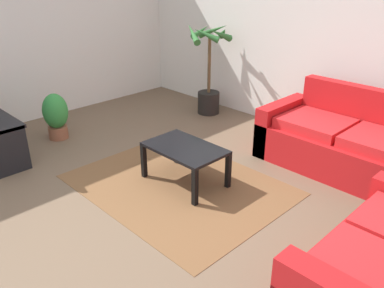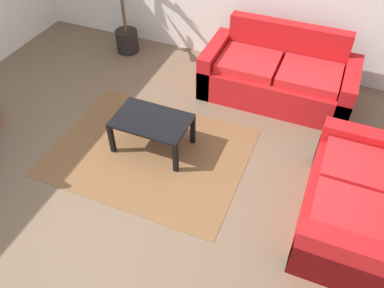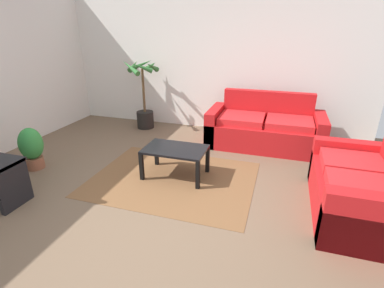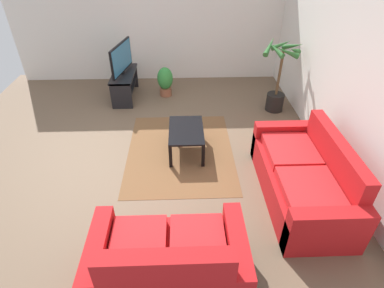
{
  "view_description": "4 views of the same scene",
  "coord_description": "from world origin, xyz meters",
  "px_view_note": "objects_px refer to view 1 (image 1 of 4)",
  "views": [
    {
      "loc": [
        2.76,
        -1.81,
        2.16
      ],
      "look_at": [
        0.22,
        0.68,
        0.54
      ],
      "focal_mm": 37.01,
      "sensor_mm": 36.0,
      "label": 1
    },
    {
      "loc": [
        1.67,
        -2.05,
        3.19
      ],
      "look_at": [
        0.59,
        0.57,
        0.43
      ],
      "focal_mm": 35.95,
      "sensor_mm": 36.0,
      "label": 2
    },
    {
      "loc": [
        1.34,
        -2.63,
        1.96
      ],
      "look_at": [
        0.33,
        0.56,
        0.6
      ],
      "focal_mm": 27.14,
      "sensor_mm": 36.0,
      "label": 3
    },
    {
      "loc": [
        4.1,
        0.71,
        3.03
      ],
      "look_at": [
        0.49,
        0.84,
        0.47
      ],
      "focal_mm": 28.87,
      "sensor_mm": 36.0,
      "label": 4
    }
  ],
  "objects_px": {
    "couch_main": "(348,145)",
    "coffee_table": "(185,152)",
    "potted_palm": "(209,76)",
    "potted_plant_small": "(56,115)"
  },
  "relations": [
    {
      "from": "couch_main",
      "to": "coffee_table",
      "type": "distance_m",
      "value": 1.87
    },
    {
      "from": "coffee_table",
      "to": "potted_plant_small",
      "type": "xyz_separation_m",
      "value": [
        -2.07,
        -0.41,
        -0.02
      ]
    },
    {
      "from": "potted_plant_small",
      "to": "couch_main",
      "type": "bearing_deg",
      "value": 31.37
    },
    {
      "from": "coffee_table",
      "to": "potted_plant_small",
      "type": "bearing_deg",
      "value": -168.94
    },
    {
      "from": "coffee_table",
      "to": "potted_plant_small",
      "type": "distance_m",
      "value": 2.11
    },
    {
      "from": "coffee_table",
      "to": "couch_main",
      "type": "bearing_deg",
      "value": 54.55
    },
    {
      "from": "couch_main",
      "to": "potted_palm",
      "type": "distance_m",
      "value": 2.45
    },
    {
      "from": "potted_palm",
      "to": "potted_plant_small",
      "type": "height_order",
      "value": "potted_palm"
    },
    {
      "from": "coffee_table",
      "to": "potted_plant_small",
      "type": "height_order",
      "value": "potted_plant_small"
    },
    {
      "from": "potted_palm",
      "to": "potted_plant_small",
      "type": "xyz_separation_m",
      "value": [
        -0.74,
        -2.18,
        -0.26
      ]
    }
  ]
}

